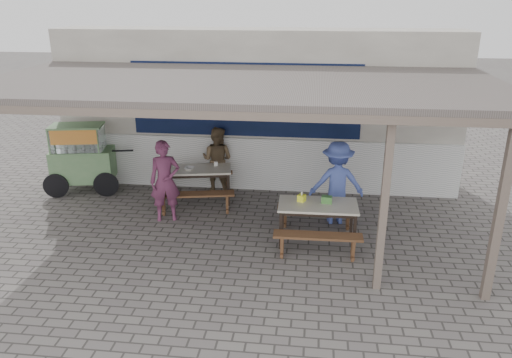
{
  "coord_description": "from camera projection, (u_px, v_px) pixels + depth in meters",
  "views": [
    {
      "loc": [
        1.31,
        -7.62,
        4.18
      ],
      "look_at": [
        0.29,
        0.9,
        1.01
      ],
      "focal_mm": 35.0,
      "sensor_mm": 36.0,
      "label": 1
    }
  ],
  "objects": [
    {
      "name": "bench_left_wall",
      "position": [
        198.0,
        176.0,
        11.26
      ],
      "size": [
        1.6,
        0.58,
        0.45
      ],
      "rotation": [
        0.0,
        0.0,
        0.19
      ],
      "color": "brown",
      "rests_on": "ground"
    },
    {
      "name": "patron_street_side",
      "position": [
        165.0,
        181.0,
        9.65
      ],
      "size": [
        0.67,
        0.54,
        1.61
      ],
      "primitive_type": "imported",
      "rotation": [
        0.0,
        0.0,
        0.3
      ],
      "color": "#652C4B",
      "rests_on": "ground"
    },
    {
      "name": "warung_roof",
      "position": [
        240.0,
        86.0,
        8.59
      ],
      "size": [
        9.0,
        4.21,
        2.81
      ],
      "color": "#5A514D",
      "rests_on": "ground"
    },
    {
      "name": "patron_wall_side",
      "position": [
        217.0,
        160.0,
        11.09
      ],
      "size": [
        0.83,
        0.71,
        1.49
      ],
      "primitive_type": "imported",
      "rotation": [
        0.0,
        0.0,
        2.92
      ],
      "color": "brown",
      "rests_on": "ground"
    },
    {
      "name": "bench_right_street",
      "position": [
        318.0,
        241.0,
        8.31
      ],
      "size": [
        1.49,
        0.31,
        0.45
      ],
      "rotation": [
        0.0,
        0.0,
        0.02
      ],
      "color": "brown",
      "rests_on": "ground"
    },
    {
      "name": "ground",
      "position": [
        233.0,
        250.0,
        8.7
      ],
      "size": [
        60.0,
        60.0,
        0.0
      ],
      "primitive_type": "plane",
      "color": "#645F5B",
      "rests_on": "ground"
    },
    {
      "name": "table_left",
      "position": [
        196.0,
        172.0,
        10.53
      ],
      "size": [
        1.58,
        0.95,
        0.75
      ],
      "rotation": [
        0.0,
        0.0,
        0.19
      ],
      "color": "beige",
      "rests_on": "ground"
    },
    {
      "name": "donation_box",
      "position": [
        327.0,
        200.0,
        8.75
      ],
      "size": [
        0.2,
        0.14,
        0.12
      ],
      "primitive_type": "cube",
      "rotation": [
        0.0,
        0.0,
        -0.1
      ],
      "color": "#437F38",
      "rests_on": "table_right"
    },
    {
      "name": "bench_right_wall",
      "position": [
        317.0,
        212.0,
        9.43
      ],
      "size": [
        1.49,
        0.31,
        0.45
      ],
      "rotation": [
        0.0,
        0.0,
        0.02
      ],
      "color": "brown",
      "rests_on": "ground"
    },
    {
      "name": "tissue_box",
      "position": [
        302.0,
        198.0,
        8.82
      ],
      "size": [
        0.16,
        0.16,
        0.12
      ],
      "primitive_type": "cube",
      "rotation": [
        0.0,
        0.0,
        -0.43
      ],
      "color": "yellow",
      "rests_on": "table_right"
    },
    {
      "name": "condiment_bowl",
      "position": [
        189.0,
        168.0,
        10.44
      ],
      "size": [
        0.23,
        0.23,
        0.05
      ],
      "primitive_type": "imported",
      "rotation": [
        0.0,
        0.0,
        -0.15
      ],
      "color": "silver",
      "rests_on": "table_left"
    },
    {
      "name": "back_wall",
      "position": [
        257.0,
        109.0,
        11.43
      ],
      "size": [
        9.0,
        1.28,
        3.5
      ],
      "color": "beige",
      "rests_on": "ground"
    },
    {
      "name": "vendor_cart",
      "position": [
        81.0,
        156.0,
        11.05
      ],
      "size": [
        1.84,
        1.01,
        1.54
      ],
      "rotation": [
        0.0,
        0.0,
        0.2
      ],
      "color": "#6E9462",
      "rests_on": "ground"
    },
    {
      "name": "table_right",
      "position": [
        318.0,
        208.0,
        8.75
      ],
      "size": [
        1.39,
        0.76,
        0.75
      ],
      "rotation": [
        0.0,
        0.0,
        0.02
      ],
      "color": "beige",
      "rests_on": "ground"
    },
    {
      "name": "bench_left_street",
      "position": [
        195.0,
        198.0,
        10.03
      ],
      "size": [
        1.6,
        0.58,
        0.45
      ],
      "rotation": [
        0.0,
        0.0,
        0.19
      ],
      "color": "brown",
      "rests_on": "ground"
    },
    {
      "name": "patron_right_table",
      "position": [
        337.0,
        183.0,
        9.53
      ],
      "size": [
        1.11,
        0.72,
        1.63
      ],
      "primitive_type": "imported",
      "rotation": [
        0.0,
        0.0,
        3.26
      ],
      "color": "#4B5FB8",
      "rests_on": "ground"
    },
    {
      "name": "condiment_jar",
      "position": [
        216.0,
        164.0,
        10.68
      ],
      "size": [
        0.08,
        0.08,
        0.09
      ],
      "primitive_type": "cylinder",
      "color": "white",
      "rests_on": "table_left"
    }
  ]
}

